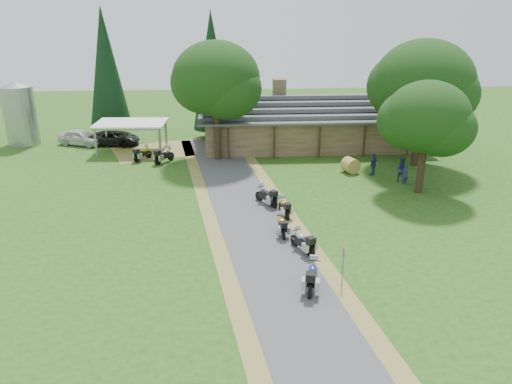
{
  "coord_description": "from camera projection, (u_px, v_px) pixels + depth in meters",
  "views": [
    {
      "loc": [
        -2.46,
        -22.65,
        12.5
      ],
      "look_at": [
        -0.46,
        6.78,
        1.6
      ],
      "focal_mm": 35.0,
      "sensor_mm": 36.0,
      "label": 1
    }
  ],
  "objects": [
    {
      "name": "motorcycle_row_c",
      "position": [
        282.0,
        224.0,
        29.14
      ],
      "size": [
        0.64,
        1.82,
        1.23
      ],
      "primitive_type": null,
      "rotation": [
        0.0,
        0.0,
        1.6
      ],
      "color": "#F1A101",
      "rests_on": "ground"
    },
    {
      "name": "carport",
      "position": [
        132.0,
        137.0,
        45.88
      ],
      "size": [
        6.49,
        4.49,
        2.73
      ],
      "primitive_type": null,
      "rotation": [
        0.0,
        0.0,
        -0.05
      ],
      "color": "white",
      "rests_on": "ground"
    },
    {
      "name": "cedar_near",
      "position": [
        212.0,
        76.0,
        48.73
      ],
      "size": [
        4.01,
        4.01,
        12.47
      ],
      "primitive_type": "cone",
      "color": "black",
      "rests_on": "ground"
    },
    {
      "name": "motorcycle_row_e",
      "position": [
        266.0,
        195.0,
        33.55
      ],
      "size": [
        1.65,
        2.04,
        1.37
      ],
      "primitive_type": null,
      "rotation": [
        0.0,
        0.0,
        2.15
      ],
      "color": "black",
      "rests_on": "ground"
    },
    {
      "name": "person_c",
      "position": [
        374.0,
        162.0,
        39.37
      ],
      "size": [
        0.74,
        0.75,
        2.15
      ],
      "primitive_type": "imported",
      "rotation": [
        0.0,
        0.0,
        3.95
      ],
      "color": "navy",
      "rests_on": "ground"
    },
    {
      "name": "person_b",
      "position": [
        401.0,
        167.0,
        37.97
      ],
      "size": [
        0.77,
        0.76,
        2.21
      ],
      "primitive_type": "imported",
      "rotation": [
        0.0,
        0.0,
        2.41
      ],
      "color": "navy",
      "rests_on": "ground"
    },
    {
      "name": "person_a",
      "position": [
        405.0,
        172.0,
        37.35
      ],
      "size": [
        0.64,
        0.55,
        1.9
      ],
      "primitive_type": "imported",
      "rotation": [
        0.0,
        0.0,
        3.49
      ],
      "color": "navy",
      "rests_on": "ground"
    },
    {
      "name": "oak_lodge_right",
      "position": [
        422.0,
        99.0,
        40.37
      ],
      "size": [
        8.03,
        8.03,
        11.16
      ],
      "primitive_type": null,
      "color": "black",
      "rests_on": "ground"
    },
    {
      "name": "oak_driveway",
      "position": [
        425.0,
        132.0,
        34.48
      ],
      "size": [
        5.86,
        5.86,
        8.88
      ],
      "primitive_type": null,
      "color": "black",
      "rests_on": "ground"
    },
    {
      "name": "car_white_sedan",
      "position": [
        81.0,
        135.0,
        48.11
      ],
      "size": [
        4.46,
        6.21,
        1.91
      ],
      "primitive_type": "imported",
      "rotation": [
        0.0,
        0.0,
        1.17
      ],
      "color": "silver",
      "rests_on": "ground"
    },
    {
      "name": "oak_lodge_left",
      "position": [
        216.0,
        95.0,
        41.91
      ],
      "size": [
        7.34,
        7.34,
        11.29
      ],
      "primitive_type": null,
      "color": "black",
      "rests_on": "ground"
    },
    {
      "name": "lodge",
      "position": [
        311.0,
        120.0,
        47.68
      ],
      "size": [
        21.4,
        9.4,
        4.9
      ],
      "primitive_type": null,
      "color": "brown",
      "rests_on": "ground"
    },
    {
      "name": "cedar_far",
      "position": [
        107.0,
        72.0,
        50.46
      ],
      "size": [
        4.14,
        4.14,
        12.88
      ],
      "primitive_type": "cone",
      "color": "black",
      "rests_on": "ground"
    },
    {
      "name": "silo",
      "position": [
        20.0,
        114.0,
        47.66
      ],
      "size": [
        3.12,
        3.12,
        6.05
      ],
      "primitive_type": "cylinder",
      "rotation": [
        0.0,
        0.0,
        0.05
      ],
      "color": "gray",
      "rests_on": "ground"
    },
    {
      "name": "motorcycle_row_d",
      "position": [
        284.0,
        206.0,
        31.76
      ],
      "size": [
        0.9,
        1.91,
        1.26
      ],
      "primitive_type": null,
      "rotation": [
        0.0,
        0.0,
        1.74
      ],
      "color": "#BB561D",
      "rests_on": "ground"
    },
    {
      "name": "motorcycle_row_b",
      "position": [
        303.0,
        241.0,
        27.03
      ],
      "size": [
        1.4,
        2.0,
        1.32
      ],
      "primitive_type": null,
      "rotation": [
        0.0,
        0.0,
        2.02
      ],
      "color": "#9C9FA3",
      "rests_on": "ground"
    },
    {
      "name": "driveway",
      "position": [
        258.0,
        234.0,
        29.4
      ],
      "size": [
        51.95,
        51.95,
        0.0
      ],
      "primitive_type": "plane",
      "rotation": [
        0.0,
        0.0,
        0.14
      ],
      "color": "#3F3F41",
      "rests_on": "ground"
    },
    {
      "name": "motorcycle_carport_b",
      "position": [
        164.0,
        155.0,
        42.67
      ],
      "size": [
        1.78,
        2.08,
        1.42
      ],
      "primitive_type": null,
      "rotation": [
        0.0,
        0.0,
        0.94
      ],
      "color": "slate",
      "rests_on": "ground"
    },
    {
      "name": "motorcycle_row_a",
      "position": [
        312.0,
        275.0,
        23.43
      ],
      "size": [
        1.22,
        2.21,
        1.44
      ],
      "primitive_type": null,
      "rotation": [
        0.0,
        0.0,
        1.3
      ],
      "color": "#272E97",
      "rests_on": "ground"
    },
    {
      "name": "ground",
      "position": [
        274.0,
        266.0,
        25.69
      ],
      "size": [
        120.0,
        120.0,
        0.0
      ],
      "primitive_type": "plane",
      "color": "#274B15",
      "rests_on": "ground"
    },
    {
      "name": "motorcycle_carport_a",
      "position": [
        143.0,
        153.0,
        43.4
      ],
      "size": [
        1.57,
        1.92,
        1.3
      ],
      "primitive_type": null,
      "rotation": [
        0.0,
        0.0,
        0.98
      ],
      "color": "#C5BA06",
      "rests_on": "ground"
    },
    {
      "name": "sign_post",
      "position": [
        343.0,
        266.0,
        23.6
      ],
      "size": [
        0.36,
        0.06,
        2.03
      ],
      "primitive_type": null,
      "color": "gray",
      "rests_on": "ground"
    },
    {
      "name": "hay_bale",
      "position": [
        350.0,
        165.0,
        40.14
      ],
      "size": [
        1.52,
        1.46,
        1.21
      ],
      "primitive_type": "cylinder",
      "rotation": [
        1.57,
        0.0,
        0.35
      ],
      "color": "olive",
      "rests_on": "ground"
    },
    {
      "name": "car_dark_suv",
      "position": [
        114.0,
        135.0,
        48.09
      ],
      "size": [
        3.27,
        5.69,
        2.05
      ],
      "primitive_type": "imported",
      "rotation": [
        0.0,
        0.0,
        1.38
      ],
      "color": "black",
      "rests_on": "ground"
    }
  ]
}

